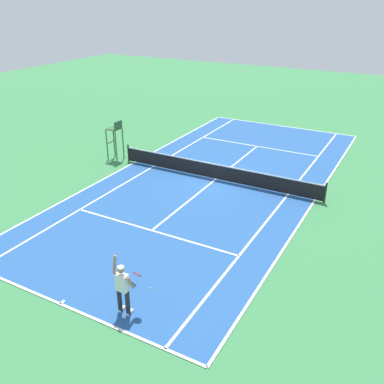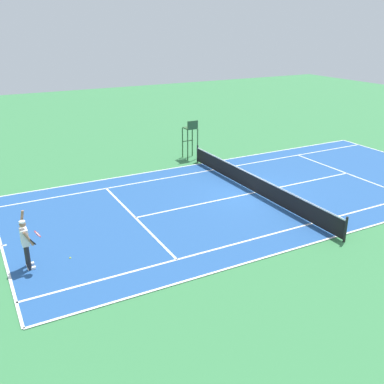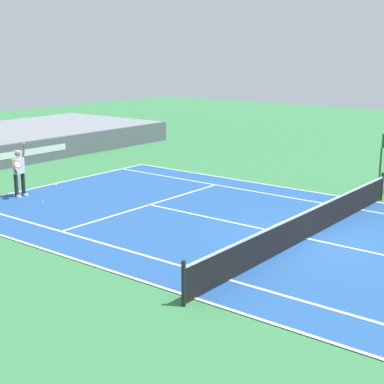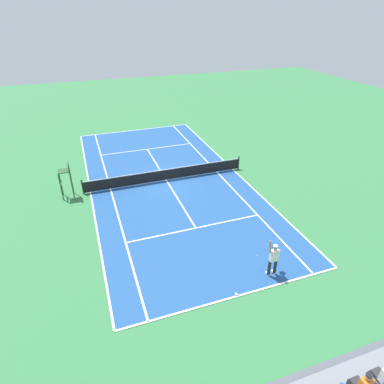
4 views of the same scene
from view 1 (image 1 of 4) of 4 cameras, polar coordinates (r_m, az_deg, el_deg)
The scene contains 6 objects.
ground_plane at distance 23.59m, azimuth 3.21°, elevation 1.67°, with size 80.00×80.00×0.00m, color #387F47.
court at distance 23.59m, azimuth 3.21°, elevation 1.69°, with size 11.08×23.88×0.03m.
net at distance 23.39m, azimuth 3.24°, elevation 2.84°, with size 11.98×0.10×1.07m.
tennis_player at distance 13.82m, azimuth -9.26°, elevation -12.62°, with size 0.76×0.62×2.08m.
tennis_ball at distance 15.27m, azimuth -5.64°, elevation -12.75°, with size 0.07×0.07×0.07m, color #D1E533.
umpire_chair at distance 26.52m, azimuth -10.28°, elevation 7.57°, with size 0.77×0.77×2.44m.
Camera 1 is at (-9.23, 19.58, 9.38)m, focal length 39.69 mm.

